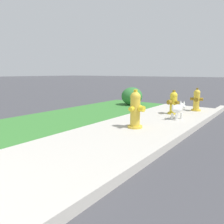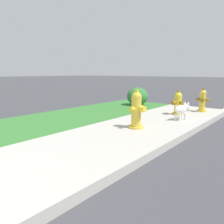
{
  "view_description": "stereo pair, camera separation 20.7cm",
  "coord_description": "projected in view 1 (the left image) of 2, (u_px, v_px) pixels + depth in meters",
  "views": [
    {
      "loc": [
        1.66,
        -2.22,
        1.12
      ],
      "look_at": [
        4.83,
        0.15,
        0.4
      ],
      "focal_mm": 35.0,
      "sensor_mm": 36.0,
      "label": 1
    },
    {
      "loc": [
        1.79,
        -2.38,
        1.12
      ],
      "look_at": [
        4.83,
        0.15,
        0.4
      ],
      "focal_mm": 35.0,
      "sensor_mm": 36.0,
      "label": 2
    }
  ],
  "objects": [
    {
      "name": "shrub_bush_far_verge",
      "position": [
        132.0,
        96.0,
        7.58
      ],
      "size": [
        0.72,
        0.72,
        0.62
      ],
      "color": "#337538",
      "rests_on": "ground"
    },
    {
      "name": "small_white_dog",
      "position": [
        178.0,
        109.0,
        5.24
      ],
      "size": [
        0.52,
        0.27,
        0.44
      ],
      "rotation": [
        0.0,
        0.0,
        6.1
      ],
      "color": "white",
      "rests_on": "ground"
    },
    {
      "name": "fire_hydrant_across_street",
      "position": [
        136.0,
        110.0,
        4.38
      ],
      "size": [
        0.38,
        0.35,
        0.79
      ],
      "rotation": [
        0.0,
        0.0,
        3.09
      ],
      "color": "gold",
      "rests_on": "ground"
    },
    {
      "name": "fire_hydrant_near_corner",
      "position": [
        197.0,
        100.0,
        6.36
      ],
      "size": [
        0.33,
        0.37,
        0.68
      ],
      "rotation": [
        0.0,
        0.0,
        1.79
      ],
      "color": "gold",
      "rests_on": "ground"
    },
    {
      "name": "fire_hydrant_far_end",
      "position": [
        173.0,
        103.0,
        5.89
      ],
      "size": [
        0.34,
        0.37,
        0.65
      ],
      "rotation": [
        0.0,
        0.0,
        1.13
      ],
      "color": "yellow",
      "rests_on": "ground"
    }
  ]
}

